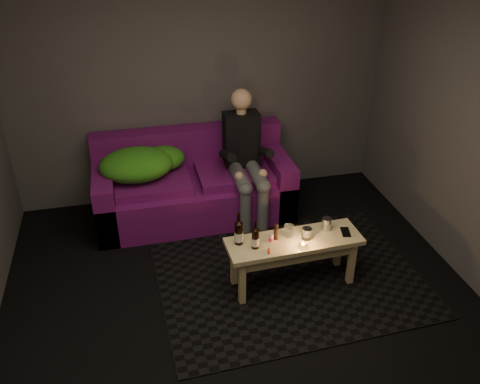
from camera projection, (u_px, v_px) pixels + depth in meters
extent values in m
plane|color=black|center=(252.00, 327.00, 4.06)|extent=(4.50, 4.50, 0.00)
plane|color=#524F52|center=(199.00, 83.00, 5.30)|extent=(4.00, 0.00, 4.00)
cube|color=black|center=(290.00, 279.00, 4.57)|extent=(2.38, 1.77, 0.01)
cube|color=#630D50|center=(194.00, 197.00, 5.41)|extent=(2.02, 0.91, 0.42)
cube|color=#630D50|center=(188.00, 147.00, 5.48)|extent=(2.02, 0.22, 0.44)
cube|color=#630D50|center=(106.00, 199.00, 5.18)|extent=(0.20, 0.91, 0.63)
cube|color=#630D50|center=(276.00, 179.00, 5.54)|extent=(0.20, 0.91, 0.63)
cube|color=#630D50|center=(153.00, 183.00, 5.15)|extent=(0.76, 0.61, 0.10)
cube|color=#630D50|center=(234.00, 174.00, 5.32)|extent=(0.76, 0.61, 0.10)
ellipsoid|color=#2A7C16|center=(136.00, 165.00, 5.07)|extent=(0.73, 0.57, 0.30)
ellipsoid|color=#2A7C16|center=(163.00, 158.00, 5.26)|extent=(0.44, 0.36, 0.24)
ellipsoid|color=#2A7C16|center=(114.00, 168.00, 5.16)|extent=(0.32, 0.26, 0.16)
cube|color=black|center=(241.00, 138.00, 5.25)|extent=(0.36, 0.22, 0.56)
sphere|color=#E2B28D|center=(241.00, 99.00, 5.04)|extent=(0.21, 0.21, 0.21)
cylinder|color=#4D5058|center=(240.00, 177.00, 5.11)|extent=(0.14, 0.50, 0.14)
cylinder|color=#4D5058|center=(257.00, 175.00, 5.15)|extent=(0.14, 0.50, 0.14)
cylinder|color=#4D5058|center=(245.00, 213.00, 5.05)|extent=(0.11, 0.11, 0.51)
cylinder|color=#4D5058|center=(263.00, 211.00, 5.08)|extent=(0.11, 0.11, 0.51)
cube|color=black|center=(247.00, 235.00, 5.11)|extent=(0.09, 0.22, 0.06)
cube|color=black|center=(264.00, 233.00, 5.15)|extent=(0.09, 0.22, 0.06)
cube|color=#EAC589|center=(294.00, 241.00, 4.30)|extent=(1.17, 0.41, 0.04)
cube|color=#EAC589|center=(294.00, 248.00, 4.34)|extent=(1.02, 0.32, 0.11)
cube|color=#EAC589|center=(242.00, 283.00, 4.19)|extent=(0.05, 0.05, 0.43)
cube|color=#EAC589|center=(234.00, 264.00, 4.41)|extent=(0.05, 0.05, 0.43)
cube|color=#EAC589|center=(351.00, 263.00, 4.42)|extent=(0.05, 0.05, 0.43)
cube|color=#EAC589|center=(338.00, 246.00, 4.64)|extent=(0.05, 0.05, 0.43)
cylinder|color=black|center=(239.00, 233.00, 4.19)|extent=(0.07, 0.07, 0.20)
cylinder|color=white|center=(239.00, 236.00, 4.21)|extent=(0.07, 0.07, 0.08)
cone|color=black|center=(239.00, 222.00, 4.13)|extent=(0.07, 0.07, 0.03)
cylinder|color=black|center=(239.00, 219.00, 4.12)|extent=(0.03, 0.03, 0.09)
cylinder|color=black|center=(255.00, 239.00, 4.14)|extent=(0.06, 0.06, 0.17)
cylinder|color=white|center=(255.00, 241.00, 4.16)|extent=(0.07, 0.07, 0.07)
cone|color=black|center=(256.00, 229.00, 4.09)|extent=(0.06, 0.06, 0.03)
cylinder|color=black|center=(256.00, 226.00, 4.08)|extent=(0.02, 0.02, 0.08)
cylinder|color=silver|center=(271.00, 238.00, 4.24)|extent=(0.04, 0.04, 0.08)
cylinder|color=black|center=(276.00, 233.00, 4.27)|extent=(0.06, 0.06, 0.12)
cylinder|color=white|center=(289.00, 231.00, 4.31)|extent=(0.10, 0.10, 0.10)
cylinder|color=white|center=(303.00, 245.00, 4.19)|extent=(0.05, 0.05, 0.04)
sphere|color=orange|center=(303.00, 244.00, 4.18)|extent=(0.02, 0.02, 0.02)
cylinder|color=white|center=(307.00, 234.00, 4.27)|extent=(0.09, 0.09, 0.10)
cylinder|color=#B8BABF|center=(326.00, 224.00, 4.39)|extent=(0.11, 0.11, 0.11)
cube|color=black|center=(345.00, 232.00, 4.37)|extent=(0.10, 0.16, 0.01)
cube|color=red|center=(269.00, 251.00, 4.13)|extent=(0.04, 0.07, 0.01)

